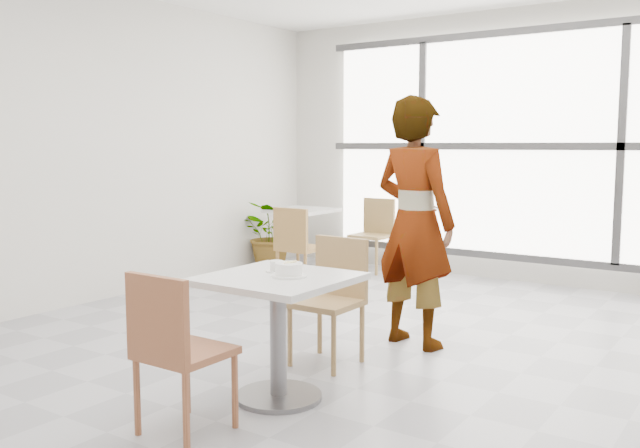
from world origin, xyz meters
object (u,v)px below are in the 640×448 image
Objects in this scene: oatmeal_bowl at (289,269)px; bg_chair_left_far at (375,229)px; main_table at (278,314)px; bg_table_left at (302,230)px; coffee_cup at (277,267)px; plant_left at (273,235)px; bg_chair_left_near at (297,243)px; person at (415,223)px; chair_far at (333,291)px; chair_near at (174,343)px.

bg_chair_left_far is (-1.73, 3.99, -0.29)m from oatmeal_bowl.
main_table and bg_table_left have the same top height.
coffee_cup is 4.30m from plant_left.
person is at bearing 150.17° from bg_chair_left_near.
oatmeal_bowl is 0.24× the size of bg_chair_left_far.
bg_chair_left_near is (-1.68, 2.47, -0.28)m from coffee_cup.
person is (0.28, 0.68, 0.44)m from chair_far.
plant_left is at bearing -22.98° from person.
chair_near is (-0.11, -0.73, -0.02)m from main_table.
coffee_cup is 3.00m from bg_chair_left_near.
bg_chair_left_near is at bearing -18.96° from person.
chair_near and bg_chair_left_near have the same top height.
chair_near reaches higher than main_table.
chair_far reaches higher than main_table.
coffee_cup is 0.18× the size of bg_chair_left_near.
coffee_cup reaches higher than main_table.
oatmeal_bowl is 1.32× the size of coffee_cup.
bg_table_left is at bearing -61.78° from chair_near.
main_table is 0.92× the size of chair_far.
bg_chair_left_far is (0.73, 0.48, 0.01)m from bg_table_left.
bg_table_left is (-2.54, 2.05, -0.45)m from person.
plant_left reaches higher than bg_table_left.
plant_left is at bearing -167.13° from bg_table_left.
bg_table_left is at bearing 124.19° from main_table.
main_table is 0.92× the size of bg_chair_left_near.
chair_near is at bearing 116.64° from bg_chair_left_near.
plant_left is at bearing 128.87° from coffee_cup.
bg_chair_left_near is at bearing 132.53° from chair_far.
plant_left is (-2.69, 3.34, -0.37)m from coffee_cup.
plant_left is (-2.77, 3.43, -0.11)m from main_table.
main_table is 3.81× the size of oatmeal_bowl.
chair_near is 4.94m from plant_left.
bg_chair_left_near is at bearing -63.36° from chair_near.
bg_chair_left_near is at bearing -94.34° from bg_chair_left_far.
main_table is at bearing -48.97° from coffee_cup.
chair_far is at bearing -45.03° from plant_left.
main_table is 0.92× the size of chair_near.
plant_left is at bearing -40.56° from bg_chair_left_near.
bg_chair_left_near is 1.33m from plant_left.
chair_far is 1.16× the size of bg_table_left.
main_table is 0.28m from oatmeal_bowl.
plant_left is (-2.64, 2.64, -0.09)m from chair_far.
chair_far is (-0.02, 1.52, 0.00)m from chair_near.
coffee_cup is at bearing -68.07° from bg_chair_left_far.
chair_far reaches higher than plant_left.
bg_table_left is at bearing 123.98° from coffee_cup.
bg_chair_left_far reaches higher than main_table.
bg_chair_left_far is at bearing 115.38° from chair_far.
bg_table_left is at bearing -28.00° from person.
bg_chair_left_far is 1.05× the size of plant_left.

